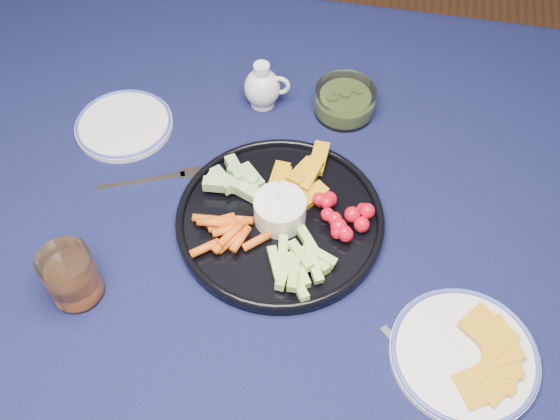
% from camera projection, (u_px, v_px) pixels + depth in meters
% --- Properties ---
extents(dining_table, '(1.67, 1.07, 0.75)m').
position_uv_depth(dining_table, '(306.00, 213.00, 1.16)').
color(dining_table, '#4C2D19').
rests_on(dining_table, ground).
extents(crudite_platter, '(0.34, 0.34, 0.11)m').
position_uv_depth(crudite_platter, '(279.00, 216.00, 1.02)').
color(crudite_platter, black).
rests_on(crudite_platter, dining_table).
extents(creamer_pitcher, '(0.09, 0.07, 0.09)m').
position_uv_depth(creamer_pitcher, '(263.00, 87.00, 1.17)').
color(creamer_pitcher, white).
rests_on(creamer_pitcher, dining_table).
extents(pickle_bowl, '(0.12, 0.12, 0.05)m').
position_uv_depth(pickle_bowl, '(345.00, 102.00, 1.18)').
color(pickle_bowl, white).
rests_on(pickle_bowl, dining_table).
extents(cheese_plate, '(0.21, 0.21, 0.03)m').
position_uv_depth(cheese_plate, '(465.00, 354.00, 0.89)').
color(cheese_plate, white).
rests_on(cheese_plate, dining_table).
extents(juice_tumbler, '(0.08, 0.08, 0.09)m').
position_uv_depth(juice_tumbler, '(72.00, 278.00, 0.93)').
color(juice_tumbler, white).
rests_on(juice_tumbler, dining_table).
extents(fork_left, '(0.18, 0.09, 0.00)m').
position_uv_depth(fork_left, '(159.00, 179.00, 1.09)').
color(fork_left, white).
rests_on(fork_left, dining_table).
extents(fork_right, '(0.15, 0.14, 0.00)m').
position_uv_depth(fork_right, '(436.00, 387.00, 0.87)').
color(fork_right, white).
rests_on(fork_right, dining_table).
extents(side_plate_extra, '(0.18, 0.18, 0.01)m').
position_uv_depth(side_plate_extra, '(124.00, 124.00, 1.16)').
color(side_plate_extra, white).
rests_on(side_plate_extra, dining_table).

